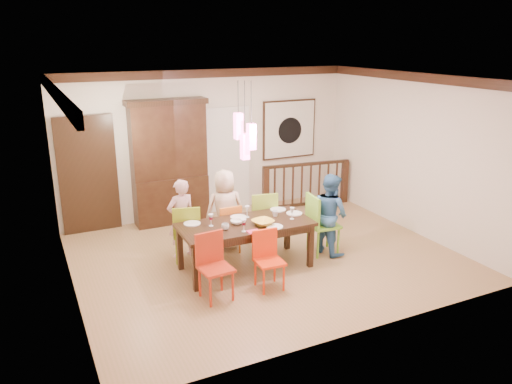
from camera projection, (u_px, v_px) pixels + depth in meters
name	position (u px, v px, depth m)	size (l,w,h in m)	color
floor	(265.00, 256.00, 8.29)	(6.00, 6.00, 0.00)	#9D7C4C
ceiling	(266.00, 78.00, 7.44)	(6.00, 6.00, 0.00)	white
wall_back	(210.00, 143.00, 10.02)	(6.00, 6.00, 0.00)	beige
wall_left	(64.00, 197.00, 6.63)	(5.00, 5.00, 0.00)	beige
wall_right	(412.00, 154.00, 9.10)	(5.00, 5.00, 0.00)	beige
crown_molding	(266.00, 84.00, 7.46)	(6.00, 5.00, 0.16)	black
panel_door	(88.00, 177.00, 9.10)	(1.04, 0.07, 2.24)	black
white_doorway	(227.00, 161.00, 10.25)	(0.97, 0.05, 2.22)	silver
painting	(289.00, 129.00, 10.69)	(1.25, 0.06, 1.25)	black
pendant_cluster	(245.00, 136.00, 7.26)	(0.27, 0.21, 1.14)	#F54996
dining_table	(245.00, 228.00, 7.69)	(2.06, 0.96, 0.75)	black
chair_far_left	(187.00, 228.00, 8.02)	(0.53, 0.53, 0.96)	olive
chair_far_mid	(227.00, 225.00, 8.34)	(0.38, 0.38, 0.85)	orange
chair_far_right	(262.00, 214.00, 8.58)	(0.52, 0.52, 0.99)	#87AB2F
chair_near_left	(216.00, 263.00, 6.80)	(0.46, 0.46, 0.93)	#B42D14
chair_near_mid	(270.00, 257.00, 7.10)	(0.40, 0.40, 0.85)	red
chair_end_right	(324.00, 220.00, 8.27)	(0.51, 0.51, 1.03)	#7BC433
china_hutch	(169.00, 162.00, 9.54)	(1.52, 0.46, 2.40)	black
balustrade	(306.00, 184.00, 10.63)	(1.97, 0.32, 0.96)	black
person_far_left	(181.00, 219.00, 8.11)	(0.48, 0.32, 1.33)	beige
person_far_mid	(225.00, 210.00, 8.44)	(0.68, 0.44, 1.39)	beige
person_end_right	(330.00, 214.00, 8.27)	(0.66, 0.52, 1.37)	teal
serving_bowl	(263.00, 222.00, 7.59)	(0.32, 0.32, 0.08)	yellow
small_bowl	(237.00, 222.00, 7.62)	(0.20, 0.20, 0.06)	white
cup_left	(225.00, 227.00, 7.40)	(0.11, 0.11, 0.09)	silver
cup_right	(275.00, 214.00, 7.94)	(0.10, 0.10, 0.09)	silver
plate_far_left	(192.00, 224.00, 7.63)	(0.26, 0.26, 0.01)	white
plate_far_mid	(239.00, 217.00, 7.90)	(0.26, 0.26, 0.01)	white
plate_far_right	(278.00, 210.00, 8.25)	(0.26, 0.26, 0.01)	white
plate_near_left	(214.00, 237.00, 7.11)	(0.26, 0.26, 0.01)	white
plate_near_mid	(274.00, 227.00, 7.50)	(0.26, 0.26, 0.01)	white
plate_end_right	(294.00, 213.00, 8.07)	(0.26, 0.26, 0.01)	white
wine_glass_a	(211.00, 220.00, 7.52)	(0.08, 0.08, 0.19)	#590C19
wine_glass_b	(247.00, 212.00, 7.88)	(0.08, 0.08, 0.19)	silver
wine_glass_c	(244.00, 225.00, 7.31)	(0.08, 0.08, 0.19)	#590C19
wine_glass_d	(292.00, 213.00, 7.81)	(0.08, 0.08, 0.19)	silver
napkin	(253.00, 232.00, 7.31)	(0.18, 0.14, 0.01)	#D83359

